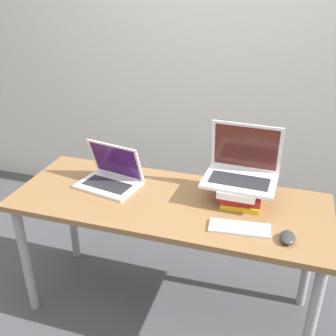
{
  "coord_description": "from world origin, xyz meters",
  "views": [
    {
      "loc": [
        0.5,
        -1.32,
        1.76
      ],
      "look_at": [
        -0.0,
        0.31,
        0.9
      ],
      "focal_mm": 42.0,
      "sensor_mm": 36.0,
      "label": 1
    }
  ],
  "objects_px": {
    "laptop_on_books": "(242,169)",
    "mouse": "(288,237)",
    "wireless_keyboard": "(239,228)",
    "book_stack": "(241,191)",
    "laptop_left": "(111,177)"
  },
  "relations": [
    {
      "from": "mouse",
      "to": "wireless_keyboard",
      "type": "bearing_deg",
      "value": 173.71
    },
    {
      "from": "laptop_left",
      "to": "mouse",
      "type": "xyz_separation_m",
      "value": [
        0.93,
        -0.23,
        -0.03
      ]
    },
    {
      "from": "laptop_left",
      "to": "mouse",
      "type": "relative_size",
      "value": 3.47
    },
    {
      "from": "laptop_left",
      "to": "wireless_keyboard",
      "type": "relative_size",
      "value": 1.25
    },
    {
      "from": "laptop_on_books",
      "to": "book_stack",
      "type": "bearing_deg",
      "value": -77.03
    },
    {
      "from": "mouse",
      "to": "laptop_left",
      "type": "bearing_deg",
      "value": 165.85
    },
    {
      "from": "book_stack",
      "to": "laptop_on_books",
      "type": "bearing_deg",
      "value": 102.97
    },
    {
      "from": "wireless_keyboard",
      "to": "book_stack",
      "type": "bearing_deg",
      "value": 97.44
    },
    {
      "from": "laptop_on_books",
      "to": "wireless_keyboard",
      "type": "xyz_separation_m",
      "value": [
        0.04,
        -0.29,
        -0.15
      ]
    },
    {
      "from": "book_stack",
      "to": "wireless_keyboard",
      "type": "distance_m",
      "value": 0.26
    },
    {
      "from": "wireless_keyboard",
      "to": "mouse",
      "type": "relative_size",
      "value": 2.77
    },
    {
      "from": "book_stack",
      "to": "mouse",
      "type": "height_order",
      "value": "book_stack"
    },
    {
      "from": "laptop_on_books",
      "to": "mouse",
      "type": "bearing_deg",
      "value": -51.52
    },
    {
      "from": "laptop_on_books",
      "to": "mouse",
      "type": "height_order",
      "value": "laptop_on_books"
    },
    {
      "from": "laptop_on_books",
      "to": "wireless_keyboard",
      "type": "bearing_deg",
      "value": -81.94
    }
  ]
}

